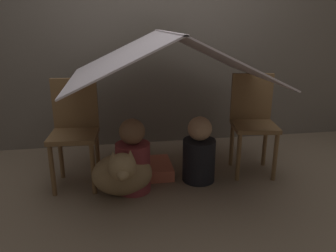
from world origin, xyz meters
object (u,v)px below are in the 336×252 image
object	(u,v)px
person_front	(133,160)
dog	(122,173)
chair_left	(75,128)
chair_right	(253,119)
person_second	(199,153)

from	to	relation	value
person_front	dog	xyz separation A→B (m)	(-0.09, -0.09, -0.06)
chair_left	chair_right	distance (m)	1.50
chair_left	dog	distance (m)	0.55
dog	person_second	bearing A→B (deg)	15.47
chair_right	chair_left	bearing A→B (deg)	-170.66
person_front	chair_right	bearing A→B (deg)	11.62
person_second	person_front	bearing A→B (deg)	-170.95
chair_right	person_front	distance (m)	1.10
chair_right	person_second	bearing A→B (deg)	-156.28
person_front	person_second	xyz separation A→B (m)	(0.55, 0.09, -0.02)
person_front	person_second	distance (m)	0.56
person_second	chair_right	bearing A→B (deg)	14.35
person_front	person_second	world-z (taller)	person_front
chair_left	dog	size ratio (longest dim) A/B	1.86
person_second	dog	size ratio (longest dim) A/B	1.21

